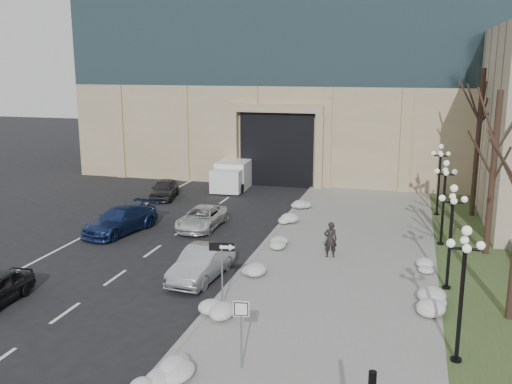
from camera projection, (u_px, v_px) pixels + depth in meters
sidewalk at (341, 268)px, 27.68m from camera, size 9.00×40.00×0.12m
curb at (252, 259)px, 28.84m from camera, size 0.30×40.00×0.14m
grass_strip at (484, 281)px, 26.00m from camera, size 4.00×40.00×0.10m
car_b at (202, 263)px, 26.23m from camera, size 1.92×4.66×1.50m
car_c at (120, 220)px, 33.51m from camera, size 3.24×5.58×1.52m
car_d at (202, 218)px, 34.42m from camera, size 2.15×4.63×1.29m
car_e at (164, 189)px, 42.12m from camera, size 2.52×4.38×1.40m
pedestrian at (330, 239)px, 28.85m from camera, size 0.76×0.60×1.84m
box_truck at (235, 174)px, 46.11m from camera, size 2.73×6.94×2.17m
one_way_sign at (226, 255)px, 22.48m from camera, size 1.07×0.31×2.86m
keep_sign at (241, 320)px, 18.06m from camera, size 0.52×0.13×2.43m
snow_clump_b at (175, 367)px, 18.15m from camera, size 1.10×1.60×0.36m
snow_clump_c at (214, 313)px, 22.08m from camera, size 1.10×1.60×0.36m
snow_clump_d at (252, 271)px, 26.56m from camera, size 1.10×1.60×0.36m
snow_clump_e at (273, 243)px, 30.76m from camera, size 1.10×1.60×0.36m
snow_clump_f at (286, 221)px, 34.97m from camera, size 1.10×1.60×0.36m
snow_clump_g at (300, 205)px, 38.85m from camera, size 1.10×1.60×0.36m
snow_clump_i at (433, 312)px, 22.19m from camera, size 1.10×1.60×0.36m
snow_clump_j at (432, 268)px, 26.98m from camera, size 1.10×1.60×0.36m
snow_clump_k at (441, 301)px, 23.21m from camera, size 1.10×1.60×0.36m
snow_clump_l at (153, 382)px, 17.30m from camera, size 1.10×1.60×0.36m
lamppost_a at (463, 276)px, 18.25m from camera, size 1.18×1.18×4.76m
lamppost_b at (451, 223)px, 24.36m from camera, size 1.18×1.18×4.76m
lamppost_c at (444, 191)px, 30.48m from camera, size 1.18×1.18×4.76m
lamppost_d at (440, 170)px, 36.59m from camera, size 1.18×1.18×4.76m
tree_mid at (495, 151)px, 28.44m from camera, size 3.20×3.20×8.50m
tree_far at (479, 122)px, 35.82m from camera, size 3.20×3.20×9.50m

